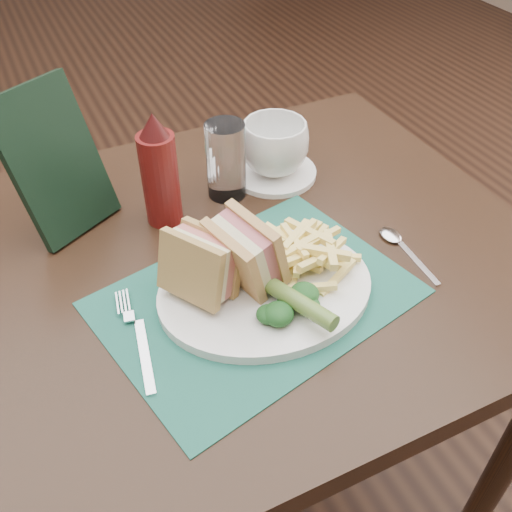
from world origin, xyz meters
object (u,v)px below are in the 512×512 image
Objects in this scene: plate at (265,289)px; coffee_cup at (274,147)px; sandwich_half_a at (190,273)px; saucer at (274,172)px; sandwich_half_b at (234,258)px; ketchup_bottle at (159,170)px; placemat at (256,297)px; drinking_glass at (226,161)px; check_presenter at (55,162)px; table_main at (243,394)px.

plate is 0.30m from coffee_cup.
saucer is at bearing 13.29° from sandwich_half_a.
plate is at bearing -37.31° from sandwich_half_b.
plate is 0.25m from ketchup_bottle.
plate is at bearing -119.08° from coffee_cup.
placemat is at bearing -121.38° from coffee_cup.
drinking_glass is (0.15, 0.23, -0.00)m from sandwich_half_a.
sandwich_half_b is 0.87× the size of coffee_cup.
plate is at bearing -82.60° from check_presenter.
saucer reaches higher than placemat.
sandwich_half_b is at bearing -110.80° from drinking_glass.
placemat is 0.11m from sandwich_half_a.
plate is 2.00× the size of saucer.
coffee_cup is 0.36m from check_presenter.
placemat is at bearing -121.38° from saucer.
saucer is at bearing 65.65° from plate.
drinking_glass is at bearing 75.70° from placemat.
check_presenter is (-0.14, 0.06, 0.02)m from ketchup_bottle.
table_main is 0.49m from ketchup_bottle.
table_main is 0.48m from coffee_cup.
ketchup_bottle reaches higher than placemat.
check_presenter is at bearing 177.05° from saucer.
table_main is at bearing -106.17° from drinking_glass.
sandwich_half_b is (-0.05, -0.09, 0.44)m from table_main.
check_presenter reaches higher than plate.
ketchup_bottle reaches higher than sandwich_half_a.
placemat is 2.72× the size of saucer.
sandwich_half_a is at bearing 174.61° from plate.
table_main is 0.46m from sandwich_half_a.
sandwich_half_b is (-0.02, 0.02, 0.07)m from placemat.
sandwich_half_b is 0.78× the size of drinking_glass.
sandwich_half_a is 0.41× the size of check_presenter.
sandwich_half_a is at bearing 167.57° from placemat.
ketchup_bottle is at bearing 103.83° from placemat.
ketchup_bottle is at bearing 85.45° from sandwich_half_b.
plate is (0.01, 0.00, 0.01)m from placemat.
ketchup_bottle reaches higher than coffee_cup.
placemat is (-0.02, -0.10, 0.38)m from table_main.
sandwich_half_a is at bearing -135.03° from saucer.
check_presenter is at bearing 172.28° from drinking_glass.
check_presenter reaches higher than sandwich_half_b.
table_main is 8.86× the size of sandwich_half_b.
sandwich_half_b is 0.31m from saucer.
sandwich_half_a is at bearing -135.03° from coffee_cup.
table_main is 3.90× the size of check_presenter.
sandwich_half_b is at bearing -126.97° from saucer.
sandwich_half_b is at bearing 160.61° from plate.
plate is 0.26m from drinking_glass.
sandwich_half_b is 0.24m from drinking_glass.
plate reaches higher than saucer.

